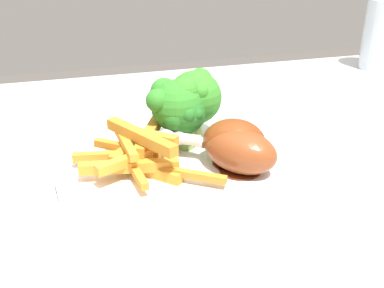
% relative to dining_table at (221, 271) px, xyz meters
% --- Properties ---
extents(dining_table, '(1.13, 0.84, 0.76)m').
position_rel_dining_table_xyz_m(dining_table, '(0.00, 0.00, 0.00)').
color(dining_table, '#B7B7BC').
rests_on(dining_table, ground_plane).
extents(dinner_plate, '(0.30, 0.30, 0.01)m').
position_rel_dining_table_xyz_m(dinner_plate, '(0.02, -0.05, 0.11)').
color(dinner_plate, white).
rests_on(dinner_plate, dining_table).
extents(broccoli_floret_front, '(0.07, 0.06, 0.08)m').
position_rel_dining_table_xyz_m(broccoli_floret_front, '(0.03, -0.10, 0.17)').
color(broccoli_floret_front, '#91AD5C').
rests_on(broccoli_floret_front, dinner_plate).
extents(broccoli_floret_middle, '(0.05, 0.05, 0.06)m').
position_rel_dining_table_xyz_m(broccoli_floret_middle, '(0.02, -0.08, 0.16)').
color(broccoli_floret_middle, '#80AD4E').
rests_on(broccoli_floret_middle, dinner_plate).
extents(broccoli_floret_back, '(0.06, 0.07, 0.08)m').
position_rel_dining_table_xyz_m(broccoli_floret_back, '(0.00, -0.11, 0.17)').
color(broccoli_floret_back, '#91A153').
rests_on(broccoli_floret_back, dinner_plate).
extents(carrot_fries_pile, '(0.15, 0.15, 0.04)m').
position_rel_dining_table_xyz_m(carrot_fries_pile, '(0.08, -0.05, 0.14)').
color(carrot_fries_pile, orange).
rests_on(carrot_fries_pile, dinner_plate).
extents(chicken_drumstick_near, '(0.12, 0.08, 0.05)m').
position_rel_dining_table_xyz_m(chicken_drumstick_near, '(-0.02, -0.04, 0.14)').
color(chicken_drumstick_near, '#511F0B').
rests_on(chicken_drumstick_near, dinner_plate).
extents(chicken_drumstick_far, '(0.11, 0.11, 0.05)m').
position_rel_dining_table_xyz_m(chicken_drumstick_far, '(-0.02, -0.02, 0.14)').
color(chicken_drumstick_far, '#5A2310').
rests_on(chicken_drumstick_far, dinner_plate).
extents(water_glass, '(0.07, 0.07, 0.12)m').
position_rel_dining_table_xyz_m(water_glass, '(-0.41, -0.33, 0.17)').
color(water_glass, silver).
rests_on(water_glass, dining_table).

